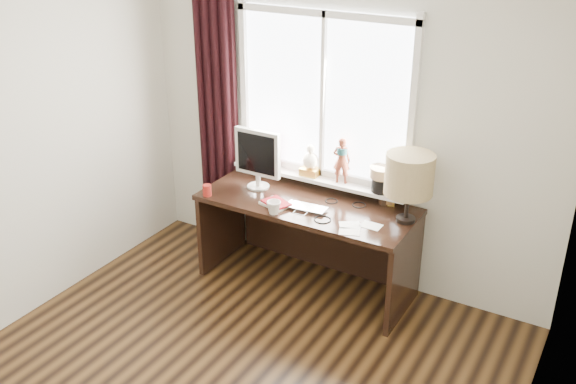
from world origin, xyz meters
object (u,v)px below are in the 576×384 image
Objects in this scene: red_cup at (207,190)px; table_lamp at (409,175)px; desk at (312,225)px; monitor at (258,155)px; mug at (274,207)px; laptop at (307,208)px.

table_lamp is (1.51, 0.37, 0.32)m from red_cup.
table_lamp reaches higher than desk.
monitor reaches higher than desk.
red_cup is at bearing -127.99° from monitor.
red_cup is (-0.62, 0.01, -0.01)m from mug.
table_lamp is (0.89, 0.38, 0.31)m from mug.
laptop is 0.82m from table_lamp.
laptop is 0.61× the size of table_lamp.
table_lamp is at bearing 13.90° from red_cup.
table_lamp is at bearing 1.76° from monitor.
table_lamp reaches higher than red_cup.
desk is 0.98m from table_lamp.
table_lamp reaches higher than monitor.
mug is 0.62m from red_cup.
monitor is at bearing 159.25° from laptop.
mug is at bearing -43.80° from monitor.
desk is at bearing 100.91° from laptop.
mug is at bearing -156.85° from table_lamp.
table_lamp is at bearing 23.15° from mug.
desk is at bearing 73.12° from mug.
monitor is (-0.36, 0.34, 0.22)m from mug.
laptop is at bearing -164.67° from table_lamp.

